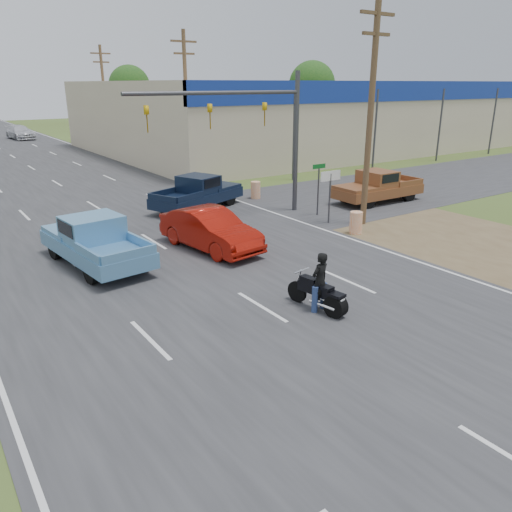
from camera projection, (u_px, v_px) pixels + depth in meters
main_road at (31, 168)px, 39.92m from camera, size 15.00×180.00×0.02m
cross_road at (136, 231)px, 22.82m from camera, size 120.00×10.00×0.02m
dirt_verge at (435, 233)px, 22.51m from camera, size 8.00×18.00×0.01m
big_box_store at (330, 112)px, 55.97m from camera, size 50.00×28.10×6.60m
utility_pole_1 at (371, 109)px, 22.30m from camera, size 2.00×0.28×10.00m
utility_pole_2 at (186, 99)px, 36.29m from camera, size 2.00×0.28×10.00m
utility_pole_3 at (104, 95)px, 50.28m from camera, size 2.00×0.28×10.00m
tree_3 at (312, 85)px, 90.76m from camera, size 8.40×8.40×10.40m
tree_5 at (130, 86)px, 96.87m from camera, size 7.98×7.98×9.88m
barrel_0 at (356, 223)px, 22.29m from camera, size 0.56×0.56×1.00m
barrel_1 at (256, 190)px, 29.11m from camera, size 0.56×0.56×1.00m
lane_sign at (330, 184)px, 23.49m from camera, size 1.20×0.08×2.52m
street_name_sign at (318, 184)px, 25.08m from camera, size 0.80×0.08×2.61m
signal_mast at (253, 119)px, 23.60m from camera, size 9.12×0.40×7.00m
red_convertible at (210, 230)px, 20.07m from camera, size 2.40×5.12×1.62m
motorcycle at (321, 296)px, 14.66m from camera, size 0.76×2.16×1.10m
rider at (320, 284)px, 14.58m from camera, size 0.68×0.51×1.71m
blue_pickup at (93, 240)px, 18.39m from camera, size 2.72×5.75×1.84m
navy_pickup at (199, 192)px, 26.64m from camera, size 5.78×3.87×1.79m
brown_pickup at (376, 186)px, 28.09m from camera, size 5.43×2.17×1.79m
distant_car_silver at (20, 133)px, 60.11m from camera, size 2.83×5.68×1.59m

